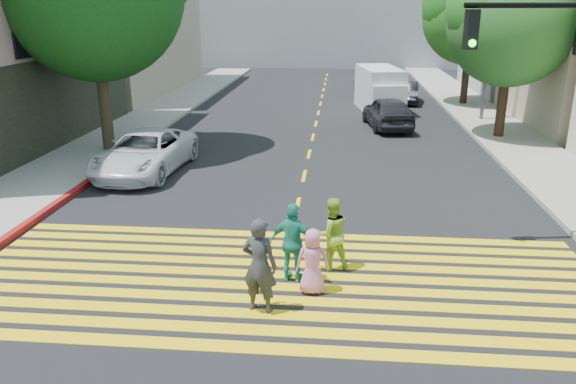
# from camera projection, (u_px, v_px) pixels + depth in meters

# --- Properties ---
(ground) EXTENTS (120.00, 120.00, 0.00)m
(ground) POSITION_uv_depth(u_px,v_px,m) (273.00, 312.00, 10.58)
(ground) COLOR black
(sidewalk_left) EXTENTS (3.00, 40.00, 0.15)m
(sidewalk_left) POSITION_uv_depth(u_px,v_px,m) (171.00, 106.00, 32.10)
(sidewalk_left) COLOR gray
(sidewalk_left) RESTS_ON ground
(sidewalk_right) EXTENTS (3.00, 60.00, 0.15)m
(sidewalk_right) POSITION_uv_depth(u_px,v_px,m) (511.00, 140.00, 24.00)
(sidewalk_right) COLOR gray
(sidewalk_right) RESTS_ON ground
(curb_red) EXTENTS (0.20, 8.00, 0.16)m
(curb_red) POSITION_uv_depth(u_px,v_px,m) (68.00, 196.00, 16.83)
(curb_red) COLOR maroon
(curb_red) RESTS_ON ground
(crosswalk) EXTENTS (13.40, 5.30, 0.01)m
(crosswalk) POSITION_uv_depth(u_px,v_px,m) (280.00, 281.00, 11.78)
(crosswalk) COLOR yellow
(crosswalk) RESTS_ON ground
(lane_line) EXTENTS (0.12, 34.40, 0.01)m
(lane_line) POSITION_uv_depth(u_px,v_px,m) (319.00, 108.00, 31.85)
(lane_line) COLOR yellow
(lane_line) RESTS_ON ground
(building_left_tan) EXTENTS (12.00, 16.00, 10.00)m
(building_left_tan) POSITION_uv_depth(u_px,v_px,m) (81.00, 14.00, 36.87)
(building_left_tan) COLOR tan
(building_left_tan) RESTS_ON ground
(building_right_grey) EXTENTS (10.00, 10.00, 10.00)m
(building_right_grey) POSITION_uv_depth(u_px,v_px,m) (558.00, 15.00, 36.07)
(building_right_grey) COLOR gray
(building_right_grey) RESTS_ON ground
(backdrop_block) EXTENTS (30.00, 8.00, 12.00)m
(backdrop_block) POSITION_uv_depth(u_px,v_px,m) (331.00, 1.00, 54.08)
(backdrop_block) COLOR gray
(backdrop_block) RESTS_ON ground
(tree_right_near) EXTENTS (5.95, 5.55, 7.61)m
(tree_right_near) POSITION_uv_depth(u_px,v_px,m) (514.00, 15.00, 22.84)
(tree_right_near) COLOR #3A2414
(tree_right_near) RESTS_ON ground
(tree_right_far) EXTENTS (6.46, 6.21, 7.87)m
(tree_right_far) POSITION_uv_depth(u_px,v_px,m) (473.00, 10.00, 31.06)
(tree_right_far) COLOR black
(tree_right_far) RESTS_ON ground
(pedestrian_man) EXTENTS (0.77, 0.61, 1.87)m
(pedestrian_man) POSITION_uv_depth(u_px,v_px,m) (260.00, 266.00, 10.35)
(pedestrian_man) COLOR #2E2E31
(pedestrian_man) RESTS_ON ground
(pedestrian_woman) EXTENTS (0.96, 0.85, 1.63)m
(pedestrian_woman) POSITION_uv_depth(u_px,v_px,m) (331.00, 234.00, 12.12)
(pedestrian_woman) COLOR #93BC34
(pedestrian_woman) RESTS_ON ground
(pedestrian_child) EXTENTS (0.69, 0.48, 1.35)m
(pedestrian_child) POSITION_uv_depth(u_px,v_px,m) (312.00, 261.00, 11.12)
(pedestrian_child) COLOR #CD6D9E
(pedestrian_child) RESTS_ON ground
(pedestrian_extra) EXTENTS (1.07, 0.65, 1.70)m
(pedestrian_extra) POSITION_uv_depth(u_px,v_px,m) (293.00, 243.00, 11.54)
(pedestrian_extra) COLOR #1E8C78
(pedestrian_extra) RESTS_ON ground
(white_sedan) EXTENTS (2.72, 5.28, 1.42)m
(white_sedan) POSITION_uv_depth(u_px,v_px,m) (145.00, 153.00, 19.28)
(white_sedan) COLOR silver
(white_sedan) RESTS_ON ground
(dark_car_near) EXTENTS (2.41, 4.65, 1.51)m
(dark_car_near) POSITION_uv_depth(u_px,v_px,m) (388.00, 112.00, 26.41)
(dark_car_near) COLOR black
(dark_car_near) RESTS_ON ground
(silver_car) EXTENTS (2.38, 5.06, 1.43)m
(silver_car) POSITION_uv_depth(u_px,v_px,m) (371.00, 83.00, 36.74)
(silver_car) COLOR #ACACAC
(silver_car) RESTS_ON ground
(dark_car_parked) EXTENTS (1.64, 3.79, 1.21)m
(dark_car_parked) POSITION_uv_depth(u_px,v_px,m) (407.00, 93.00, 33.45)
(dark_car_parked) COLOR black
(dark_car_parked) RESTS_ON ground
(white_van) EXTENTS (2.57, 5.20, 2.35)m
(white_van) POSITION_uv_depth(u_px,v_px,m) (380.00, 91.00, 30.53)
(white_van) COLOR silver
(white_van) RESTS_ON ground
(street_lamp) EXTENTS (2.18, 0.38, 9.61)m
(street_lamp) POSITION_uv_depth(u_px,v_px,m) (489.00, 6.00, 26.35)
(street_lamp) COLOR #595959
(street_lamp) RESTS_ON ground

